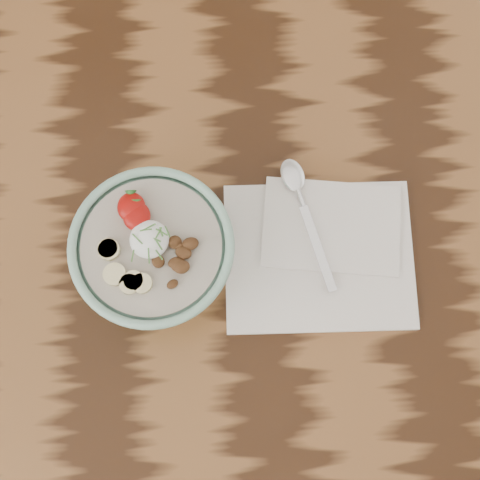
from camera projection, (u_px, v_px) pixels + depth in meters
The scene contains 4 objects.
table at pixel (114, 284), 95.69cm from camera, with size 160.00×90.00×75.00cm.
breakfast_bowl at pixel (155, 253), 80.57cm from camera, with size 19.32×19.32×12.55cm.
napkin at pixel (322, 250), 86.70cm from camera, with size 24.89×21.13×1.50cm.
spoon at pixel (299, 193), 87.21cm from camera, with size 6.61×18.46×0.97cm.
Camera 1 is at (17.16, -17.63, 160.14)cm, focal length 50.00 mm.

